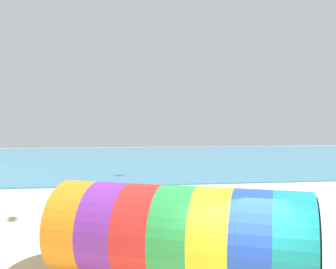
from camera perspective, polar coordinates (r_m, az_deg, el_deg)
name	(u,v)px	position (r m, az deg, el deg)	size (l,w,h in m)	color
sea	(137,158)	(45.55, -4.73, -3.62)	(120.00, 40.00, 0.10)	teal
giant_inflatable_tube	(180,235)	(10.33, 1.76, -15.01)	(7.26, 5.18, 2.61)	orange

